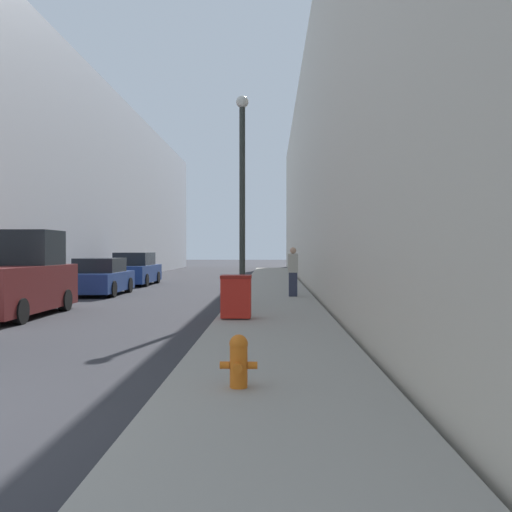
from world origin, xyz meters
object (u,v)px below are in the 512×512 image
at_px(lamppost, 242,196).
at_px(pickup_truck, 14,281).
at_px(parked_sedan_near, 100,278).
at_px(pedestrian_on_sidewalk, 293,272).
at_px(parked_sedan_far, 135,270).
at_px(trash_bin, 236,296).
at_px(fire_hydrant, 239,360).

bearing_deg(lamppost, pickup_truck, -166.01).
xyz_separation_m(parked_sedan_near, pedestrian_on_sidewalk, (7.70, -2.36, 0.34)).
xyz_separation_m(pickup_truck, parked_sedan_far, (-0.04, 13.97, -0.20)).
xyz_separation_m(trash_bin, pickup_truck, (-6.19, 1.55, 0.29)).
distance_m(trash_bin, pickup_truck, 6.39).
distance_m(trash_bin, parked_sedan_near, 10.86).
height_order(pickup_truck, parked_sedan_far, pickup_truck).
bearing_deg(trash_bin, parked_sedan_near, 123.95).
bearing_deg(pickup_truck, parked_sedan_far, 90.14).
height_order(pickup_truck, parked_sedan_near, pickup_truck).
relative_size(trash_bin, pedestrian_on_sidewalk, 0.60).
height_order(lamppost, pedestrian_on_sidewalk, lamppost).
bearing_deg(lamppost, parked_sedan_near, 135.68).
bearing_deg(parked_sedan_near, lamppost, -44.32).
bearing_deg(pickup_truck, parked_sedan_near, 89.03).
xyz_separation_m(trash_bin, lamppost, (-0.01, 3.10, 2.73)).
bearing_deg(lamppost, pedestrian_on_sidewalk, 65.15).
relative_size(lamppost, pickup_truck, 1.27).
distance_m(parked_sedan_far, pedestrian_on_sidewalk, 11.86).
xyz_separation_m(trash_bin, parked_sedan_far, (-6.23, 15.53, 0.08)).
relative_size(pickup_truck, parked_sedan_near, 1.18).
height_order(fire_hydrant, pickup_truck, pickup_truck).
relative_size(fire_hydrant, pedestrian_on_sidewalk, 0.36).
xyz_separation_m(fire_hydrant, lamppost, (-0.47, 10.05, 2.93)).
bearing_deg(parked_sedan_far, trash_bin, -68.15).
bearing_deg(parked_sedan_far, fire_hydrant, -73.44).
xyz_separation_m(parked_sedan_near, parked_sedan_far, (-0.16, 6.52, 0.08)).
height_order(parked_sedan_near, pedestrian_on_sidewalk, pedestrian_on_sidewalk).
distance_m(lamppost, pickup_truck, 6.82).
relative_size(fire_hydrant, parked_sedan_far, 0.13).
distance_m(trash_bin, lamppost, 4.13).
height_order(lamppost, pickup_truck, lamppost).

